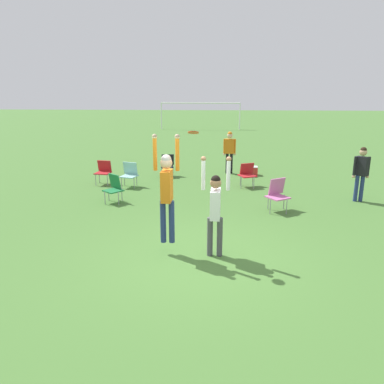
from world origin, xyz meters
The scene contains 14 objects.
ground_plane centered at (0.00, 0.00, 0.00)m, with size 120.00×120.00×0.00m, color #477533.
person_jumping centered at (-0.65, 0.21, 1.49)m, with size 0.56×0.41×2.29m.
person_defending centered at (0.35, 0.17, 1.13)m, with size 0.60×0.46×2.13m.
frisbee centered at (-0.11, 0.16, 2.59)m, with size 0.22×0.21×0.09m.
camping_chair_0 centered at (2.12, 3.37, 0.54)m, with size 0.74×0.82×0.93m.
camping_chair_1 centered at (-1.63, 7.66, 0.51)m, with size 0.57×0.61×0.88m.
camping_chair_2 centered at (-2.77, 5.86, 0.50)m, with size 0.65×0.70×0.88m.
camping_chair_3 centered at (-3.83, 6.20, 0.52)m, with size 0.58×0.62×0.86m.
camping_chair_4 centered at (1.47, 6.15, 0.50)m, with size 0.70×0.76×0.83m.
camping_chair_5 centered at (-2.82, 3.94, 0.49)m, with size 0.70×0.78×0.86m.
person_spectator_near centered at (0.89, 8.35, 1.05)m, with size 0.54×0.25×1.75m.
person_spectator_far centered at (4.83, 4.49, 1.03)m, with size 0.52×0.41×1.72m.
cooler_box centered at (1.84, 8.07, 0.18)m, with size 0.42×0.36×0.36m.
soccer_goal centered at (-1.15, 26.77, 1.84)m, with size 7.10×0.10×2.35m.
Camera 1 is at (0.36, -7.15, 3.39)m, focal length 35.00 mm.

